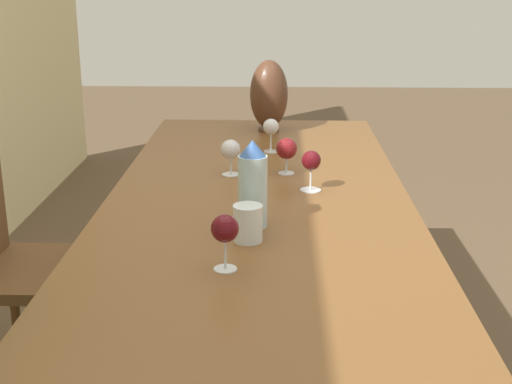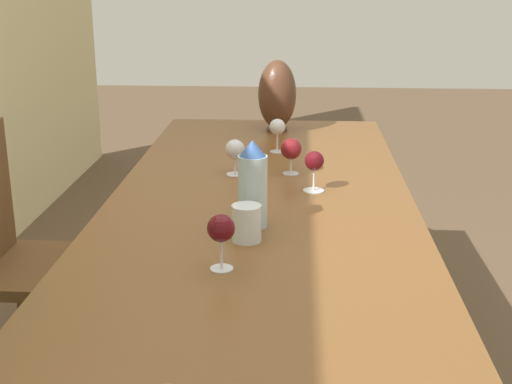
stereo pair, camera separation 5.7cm
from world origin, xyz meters
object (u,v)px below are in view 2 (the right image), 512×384
object	(u,v)px
water_tumbler	(247,223)
water_bottle	(253,185)
wine_glass_3	(235,150)
wine_glass_0	(221,230)
wine_glass_5	(291,149)
wine_glass_1	(314,163)
vase	(277,95)
wine_glass_2	(277,128)
chair_far	(26,253)

from	to	relation	value
water_tumbler	water_bottle	bearing A→B (deg)	-4.73
water_bottle	wine_glass_3	distance (m)	0.52
wine_glass_0	wine_glass_5	distance (m)	0.85
wine_glass_1	water_tumbler	bearing A→B (deg)	157.48
water_tumbler	vase	bearing A→B (deg)	-1.74
water_tumbler	wine_glass_2	bearing A→B (deg)	-3.15
wine_glass_1	wine_glass_3	xyz separation A→B (m)	(0.17, 0.27, -0.01)
vase	water_bottle	bearing A→B (deg)	178.53
wine_glass_2	water_tumbler	bearing A→B (deg)	176.85
wine_glass_0	wine_glass_5	xyz separation A→B (m)	(0.84, -0.16, -0.01)
vase	wine_glass_5	world-z (taller)	vase
wine_glass_1	chair_far	distance (m)	1.05
water_bottle	wine_glass_1	bearing A→B (deg)	-27.67
wine_glass_1	wine_glass_2	bearing A→B (deg)	14.97
wine_glass_2	chair_far	size ratio (longest dim) A/B	0.14
wine_glass_2	vase	bearing A→B (deg)	1.93
wine_glass_1	wine_glass_5	size ratio (longest dim) A/B	1.04
water_bottle	wine_glass_0	distance (m)	0.31
wine_glass_1	wine_glass_5	bearing A→B (deg)	21.39
wine_glass_1	vase	bearing A→B (deg)	9.60
water_bottle	chair_far	world-z (taller)	water_bottle
wine_glass_3	wine_glass_2	bearing A→B (deg)	-22.64
wine_glass_2	wine_glass_3	xyz separation A→B (m)	(-0.33, 0.14, -0.01)
vase	wine_glass_3	bearing A→B (deg)	169.79
wine_glass_0	wine_glass_2	distance (m)	1.15
wine_glass_3	water_bottle	bearing A→B (deg)	-169.60
water_tumbler	wine_glass_3	world-z (taller)	wine_glass_3
vase	chair_far	world-z (taller)	vase
wine_glass_5	wine_glass_0	bearing A→B (deg)	169.38
wine_glass_0	wine_glass_1	size ratio (longest dim) A/B	1.05
wine_glass_0	chair_far	size ratio (longest dim) A/B	0.15
water_bottle	wine_glass_1	xyz separation A→B (m)	(0.34, -0.18, -0.03)
water_bottle	vase	xyz separation A→B (m)	(1.21, -0.03, 0.04)
vase	wine_glass_1	distance (m)	0.88
wine_glass_1	wine_glass_3	bearing A→B (deg)	57.42
water_tumbler	wine_glass_2	distance (m)	0.96
water_bottle	chair_far	size ratio (longest dim) A/B	0.26
vase	wine_glass_1	world-z (taller)	vase
water_bottle	water_tumbler	bearing A→B (deg)	175.27
vase	wine_glass_1	bearing A→B (deg)	-170.40
wine_glass_1	wine_glass_5	distance (m)	0.21
water_bottle	wine_glass_2	size ratio (longest dim) A/B	1.88
chair_far	wine_glass_1	bearing A→B (deg)	-91.02
wine_glass_3	wine_glass_1	bearing A→B (deg)	-122.58
wine_glass_3	wine_glass_5	size ratio (longest dim) A/B	0.98
chair_far	vase	bearing A→B (deg)	-44.76
vase	wine_glass_3	xyz separation A→B (m)	(-0.69, 0.13, -0.07)
chair_far	wine_glass_2	bearing A→B (deg)	-60.43
wine_glass_0	wine_glass_2	world-z (taller)	wine_glass_0
vase	wine_glass_1	size ratio (longest dim) A/B	2.35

